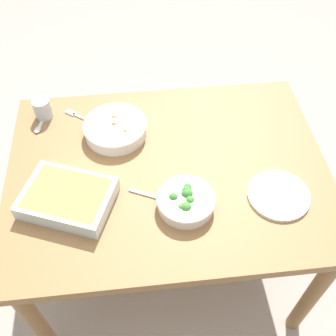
# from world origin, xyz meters

# --- Properties ---
(ground_plane) EXTENTS (6.00, 6.00, 0.00)m
(ground_plane) POSITION_xyz_m (0.00, 0.00, 0.00)
(ground_plane) COLOR #9E9389
(dining_table) EXTENTS (1.20, 0.90, 0.74)m
(dining_table) POSITION_xyz_m (0.00, 0.00, 0.65)
(dining_table) COLOR olive
(dining_table) RESTS_ON ground_plane
(stew_bowl) EXTENTS (0.25, 0.25, 0.06)m
(stew_bowl) POSITION_xyz_m (-0.19, 0.20, 0.77)
(stew_bowl) COLOR silver
(stew_bowl) RESTS_ON dining_table
(broccoli_bowl) EXTENTS (0.20, 0.20, 0.07)m
(broccoli_bowl) POSITION_xyz_m (0.04, -0.18, 0.77)
(broccoli_bowl) COLOR silver
(broccoli_bowl) RESTS_ON dining_table
(baking_dish) EXTENTS (0.36, 0.31, 0.06)m
(baking_dish) POSITION_xyz_m (-0.36, -0.12, 0.77)
(baking_dish) COLOR silver
(baking_dish) RESTS_ON dining_table
(drink_cup) EXTENTS (0.07, 0.07, 0.08)m
(drink_cup) POSITION_xyz_m (-0.48, 0.33, 0.78)
(drink_cup) COLOR #B2BCC6
(drink_cup) RESTS_ON dining_table
(side_plate) EXTENTS (0.22, 0.22, 0.01)m
(side_plate) POSITION_xyz_m (0.37, -0.17, 0.75)
(side_plate) COLOR white
(side_plate) RESTS_ON dining_table
(spoon_by_stew) EXTENTS (0.05, 0.18, 0.01)m
(spoon_by_stew) POSITION_xyz_m (-0.20, 0.16, 0.74)
(spoon_by_stew) COLOR silver
(spoon_by_stew) RESTS_ON dining_table
(spoon_by_broccoli) EXTENTS (0.17, 0.09, 0.01)m
(spoon_by_broccoli) POSITION_xyz_m (-0.05, -0.13, 0.74)
(spoon_by_broccoli) COLOR silver
(spoon_by_broccoli) RESTS_ON dining_table
(spoon_spare) EXTENTS (0.06, 0.17, 0.01)m
(spoon_spare) POSITION_xyz_m (-0.49, 0.29, 0.74)
(spoon_spare) COLOR silver
(spoon_spare) RESTS_ON dining_table
(fork_on_table) EXTENTS (0.15, 0.12, 0.01)m
(fork_on_table) POSITION_xyz_m (-0.33, 0.31, 0.74)
(fork_on_table) COLOR silver
(fork_on_table) RESTS_ON dining_table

